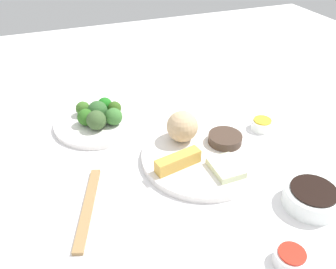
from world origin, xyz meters
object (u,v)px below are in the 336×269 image
at_px(broccoli_plate, 99,122).
at_px(chopsticks_pair, 88,207).
at_px(main_plate, 202,157).
at_px(sauce_ramekin_hot_mustard, 262,125).
at_px(soy_sauce_bowl, 312,198).
at_px(sauce_ramekin_sweet_and_sour, 290,259).

xyz_separation_m(broccoli_plate, chopsticks_pair, (0.08, 0.30, -0.00)).
height_order(main_plate, sauce_ramekin_hot_mustard, sauce_ramekin_hot_mustard).
bearing_deg(sauce_ramekin_hot_mustard, main_plate, 16.40).
xyz_separation_m(soy_sauce_bowl, sauce_ramekin_hot_mustard, (-0.06, -0.27, -0.01)).
bearing_deg(chopsticks_pair, sauce_ramekin_sweet_and_sour, 140.47).
bearing_deg(sauce_ramekin_sweet_and_sour, broccoli_plate, -68.27).
bearing_deg(main_plate, soy_sauce_bowl, 124.09).
height_order(sauce_ramekin_sweet_and_sour, chopsticks_pair, sauce_ramekin_sweet_and_sour).
bearing_deg(main_plate, sauce_ramekin_hot_mustard, -163.60).
height_order(sauce_ramekin_sweet_and_sour, sauce_ramekin_hot_mustard, same).
distance_m(main_plate, soy_sauce_bowl, 0.25).
relative_size(soy_sauce_bowl, chopsticks_pair, 0.51).
xyz_separation_m(main_plate, chopsticks_pair, (0.28, 0.06, -0.00)).
bearing_deg(sauce_ramekin_hot_mustard, chopsticks_pair, 13.92).
relative_size(soy_sauce_bowl, sauce_ramekin_hot_mustard, 1.97).
relative_size(broccoli_plate, sauce_ramekin_sweet_and_sour, 4.22).
height_order(main_plate, chopsticks_pair, main_plate).
bearing_deg(sauce_ramekin_sweet_and_sour, sauce_ramekin_hot_mustard, -116.93).
bearing_deg(main_plate, broccoli_plate, -50.02).
bearing_deg(sauce_ramekin_sweet_and_sour, main_plate, -86.65).
bearing_deg(broccoli_plate, chopsticks_pair, 74.54).
bearing_deg(chopsticks_pair, soy_sauce_bowl, 160.57).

